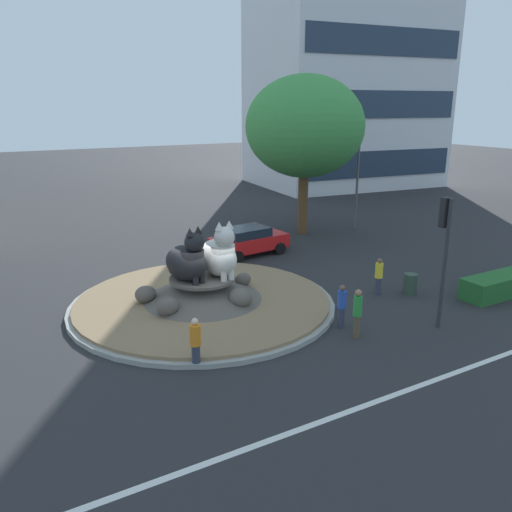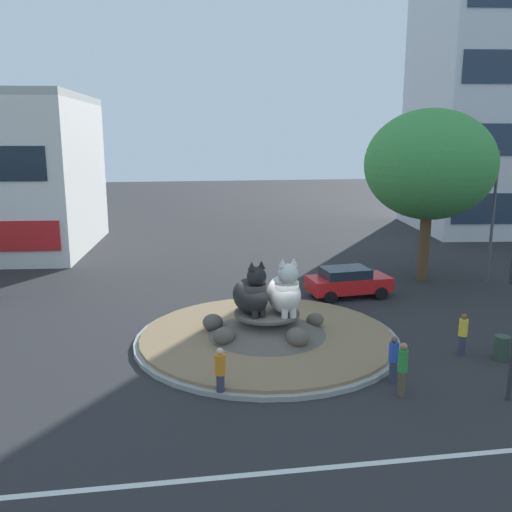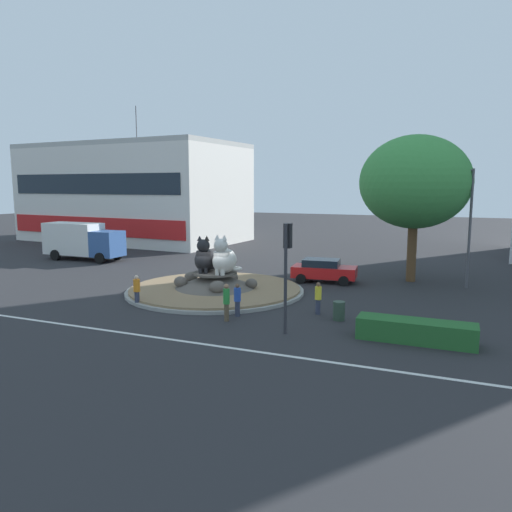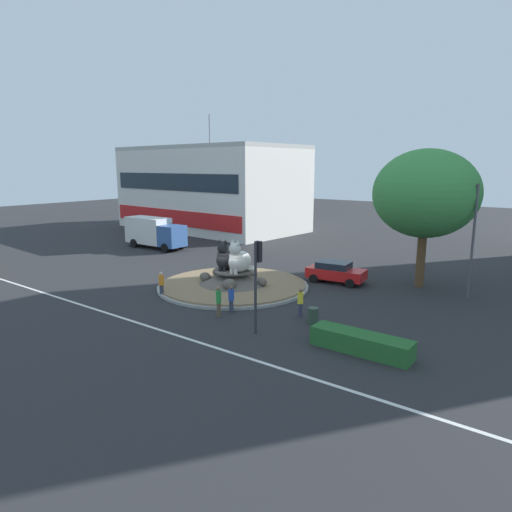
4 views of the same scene
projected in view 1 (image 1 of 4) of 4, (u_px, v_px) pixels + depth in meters
name	position (u px, v px, depth m)	size (l,w,h in m)	color
ground_plane	(203.00, 306.00, 20.86)	(160.00, 160.00, 0.00)	#28282B
lane_centreline	(341.00, 414.00, 13.56)	(112.00, 0.20, 0.01)	silver
roundabout_island	(203.00, 296.00, 20.74)	(10.56, 10.56, 1.22)	gray
cat_statue_black	(188.00, 261.00, 19.91)	(1.80, 2.50, 2.21)	black
cat_statue_white	(219.00, 255.00, 20.46)	(1.46, 2.37, 2.33)	silver
traffic_light_mast	(445.00, 238.00, 18.04)	(0.33, 0.46, 4.74)	#2D2D33
office_tower	(347.00, 48.00, 49.38)	(18.04, 14.11, 25.94)	silver
clipped_hedge_strip	(507.00, 283.00, 22.11)	(4.69, 1.20, 0.90)	#235B28
broadleaf_tree_behind_island	(305.00, 127.00, 30.69)	(7.09, 7.09, 9.55)	brown
streetlight_arm	(356.00, 164.00, 32.01)	(1.89, 0.54, 7.33)	#4C4C51
pedestrian_orange_shirt	(196.00, 342.00, 15.73)	(0.35, 0.35, 1.64)	#33384C
pedestrian_yellow_shirt	(379.00, 275.00, 21.89)	(0.33, 0.33, 1.61)	#33384C
pedestrian_blue_shirt	(342.00, 305.00, 18.64)	(0.33, 0.33, 1.62)	#33384C
pedestrian_green_shirt	(357.00, 312.00, 17.74)	(0.31, 0.31, 1.78)	brown
hatchback_near_shophouse	(248.00, 240.00, 27.68)	(4.33, 2.43, 1.52)	red
litter_bin	(410.00, 284.00, 22.03)	(0.56, 0.56, 0.90)	#2D4233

